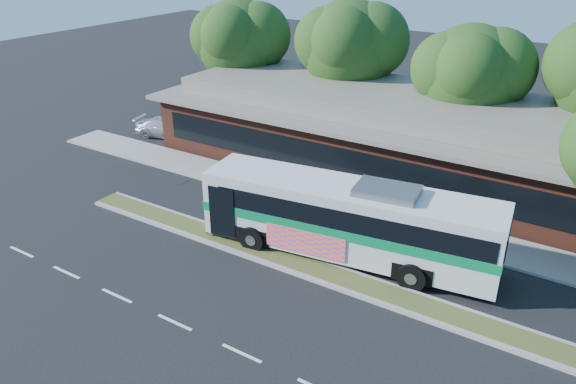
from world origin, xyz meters
name	(u,v)px	position (x,y,z in m)	size (l,w,h in m)	color
ground	(317,281)	(0.00, 0.00, 0.00)	(120.00, 120.00, 0.00)	black
median_strip	(324,273)	(0.00, 0.60, 0.07)	(26.00, 1.10, 0.15)	#3E4E21
sidewalk	(382,217)	(0.00, 6.40, 0.06)	(44.00, 2.60, 0.12)	gray
parking_lot	(164,132)	(-18.00, 10.00, 0.01)	(14.00, 12.00, 0.01)	black
plaza_building	(433,139)	(0.00, 12.99, 2.13)	(33.20, 11.20, 4.45)	#5E2B1D
tree_bg_a	(245,40)	(-14.58, 15.14, 5.87)	(6.47, 5.80, 8.63)	black
tree_bg_b	(356,45)	(-6.57, 16.14, 6.14)	(6.69, 6.00, 9.00)	black
tree_bg_c	(478,73)	(1.40, 15.13, 5.59)	(6.24, 5.60, 8.26)	black
transit_bus	(349,215)	(0.14, 2.41, 1.97)	(12.85, 4.39, 3.54)	silver
sedan	(168,128)	(-17.08, 9.50, 0.64)	(1.79, 4.40, 1.28)	silver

